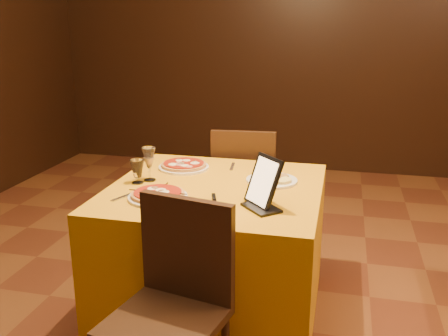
% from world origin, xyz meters
% --- Properties ---
extents(wall_back, '(6.00, 0.01, 2.80)m').
position_xyz_m(wall_back, '(0.00, 3.50, 1.40)').
color(wall_back, black).
rests_on(wall_back, floor).
extents(main_table, '(1.10, 1.10, 0.75)m').
position_xyz_m(main_table, '(-0.48, 0.52, 0.38)').
color(main_table, orange).
rests_on(main_table, floor).
extents(chair_main_near, '(0.50, 0.50, 0.91)m').
position_xyz_m(chair_main_near, '(-0.48, -0.29, 0.46)').
color(chair_main_near, black).
rests_on(chair_main_near, floor).
extents(chair_main_far, '(0.51, 0.51, 0.91)m').
position_xyz_m(chair_main_far, '(-0.48, 1.35, 0.46)').
color(chair_main_far, black).
rests_on(chair_main_far, floor).
extents(pizza_near, '(0.29, 0.29, 0.03)m').
position_xyz_m(pizza_near, '(-0.71, 0.27, 0.77)').
color(pizza_near, white).
rests_on(pizza_near, main_table).
extents(pizza_far, '(0.30, 0.30, 0.03)m').
position_xyz_m(pizza_far, '(-0.75, 0.79, 0.77)').
color(pizza_far, white).
rests_on(pizza_far, main_table).
extents(cutlet_dish, '(0.28, 0.28, 0.03)m').
position_xyz_m(cutlet_dish, '(-0.21, 0.67, 0.76)').
color(cutlet_dish, white).
rests_on(cutlet_dish, main_table).
extents(wine_glass, '(0.08, 0.08, 0.19)m').
position_xyz_m(wine_glass, '(-0.86, 0.53, 0.84)').
color(wine_glass, tan).
rests_on(wine_glass, main_table).
extents(water_glass, '(0.09, 0.09, 0.13)m').
position_xyz_m(water_glass, '(-0.90, 0.47, 0.81)').
color(water_glass, white).
rests_on(water_glass, main_table).
extents(tablet, '(0.20, 0.21, 0.23)m').
position_xyz_m(tablet, '(-0.19, 0.30, 0.87)').
color(tablet, black).
rests_on(tablet, main_table).
extents(knife, '(0.10, 0.24, 0.01)m').
position_xyz_m(knife, '(-0.42, 0.25, 0.75)').
color(knife, '#A4A3A9').
rests_on(knife, main_table).
extents(fork_near, '(0.09, 0.17, 0.01)m').
position_xyz_m(fork_near, '(-0.88, 0.26, 0.75)').
color(fork_near, silver).
rests_on(fork_near, main_table).
extents(fork_far, '(0.04, 0.16, 0.01)m').
position_xyz_m(fork_far, '(-0.48, 0.89, 0.75)').
color(fork_far, '#B8B9BF').
rests_on(fork_far, main_table).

